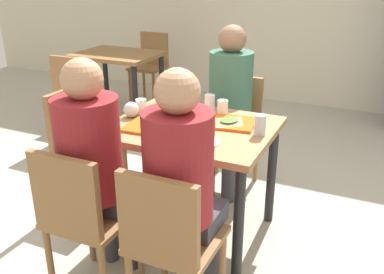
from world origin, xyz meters
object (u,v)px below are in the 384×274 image
(chair_near_right, at_px, (169,239))
(plastic_cup_d, at_px, (223,108))
(background_chair_near, at_px, (77,91))
(background_chair_far, at_px, (151,62))
(paper_plate_center, at_px, (186,111))
(main_table, at_px, (192,143))
(plastic_cup_a, at_px, (210,102))
(chair_far_side, at_px, (234,123))
(background_table, at_px, (118,65))
(soda_can, at_px, (260,125))
(pizza_slice_b, at_px, (229,121))
(pizza_slice_c, at_px, (186,108))
(person_far_side, at_px, (229,97))
(person_in_red, at_px, (95,159))
(person_in_brown_jacket, at_px, (182,177))
(tray_red_near, at_px, (156,128))
(chair_left_end, at_px, (80,140))
(plastic_cup_c, at_px, (141,107))
(tray_red_far, at_px, (225,122))
(pizza_slice_a, at_px, (161,124))
(chair_near_left, at_px, (82,214))
(plastic_cup_b, at_px, (170,138))
(foil_bundle, at_px, (131,110))
(paper_plate_near_edge, at_px, (200,141))

(chair_near_right, bearing_deg, plastic_cup_d, 98.04)
(background_chair_near, height_order, background_chair_far, same)
(paper_plate_center, distance_m, plastic_cup_d, 0.25)
(main_table, height_order, plastic_cup_a, plastic_cup_a)
(chair_far_side, distance_m, background_table, 1.95)
(background_chair_far, bearing_deg, soda_can, -49.02)
(pizza_slice_b, relative_size, background_chair_far, 0.26)
(pizza_slice_c, xyz_separation_m, background_chair_far, (-1.55, 2.22, -0.26))
(main_table, xyz_separation_m, pizza_slice_b, (0.20, 0.11, 0.14))
(plastic_cup_a, distance_m, soda_can, 0.55)
(pizza_slice_b, bearing_deg, person_far_side, 110.50)
(person_in_red, xyz_separation_m, person_far_side, (0.25, 1.29, 0.00))
(person_in_brown_jacket, height_order, background_table, person_in_brown_jacket)
(tray_red_near, height_order, background_chair_far, background_chair_far)
(main_table, bearing_deg, plastic_cup_a, 94.13)
(person_in_brown_jacket, distance_m, person_far_side, 1.31)
(person_in_brown_jacket, distance_m, pizza_slice_c, 0.98)
(chair_left_end, xyz_separation_m, person_far_side, (0.87, 0.64, 0.25))
(plastic_cup_d, bearing_deg, chair_far_side, 100.63)
(background_chair_near, bearing_deg, plastic_cup_c, -35.50)
(tray_red_far, distance_m, pizza_slice_a, 0.40)
(person_far_side, height_order, tray_red_near, person_far_side)
(chair_near_left, bearing_deg, background_chair_far, 114.19)
(person_far_side, height_order, background_chair_far, person_far_side)
(chair_near_left, relative_size, plastic_cup_b, 8.65)
(chair_near_left, height_order, foil_bundle, chair_near_left)
(tray_red_near, bearing_deg, tray_red_far, 37.12)
(person_far_side, relative_size, pizza_slice_a, 5.76)
(chair_far_side, height_order, plastic_cup_d, chair_far_side)
(main_table, distance_m, soda_can, 0.45)
(pizza_slice_a, distance_m, background_chair_far, 3.02)
(person_far_side, bearing_deg, soda_can, -56.18)
(plastic_cup_d, bearing_deg, pizza_slice_b, -56.15)
(chair_far_side, distance_m, background_chair_near, 1.72)
(paper_plate_center, bearing_deg, tray_red_near, -93.90)
(chair_left_end, xyz_separation_m, paper_plate_center, (0.73, 0.22, 0.25))
(person_in_red, bearing_deg, person_far_side, 79.19)
(background_chair_near, bearing_deg, pizza_slice_a, -35.57)
(pizza_slice_a, distance_m, plastic_cup_d, 0.45)
(person_in_brown_jacket, relative_size, plastic_cup_c, 12.75)
(chair_near_left, height_order, plastic_cup_d, chair_near_left)
(chair_near_right, distance_m, tray_red_far, 0.94)
(plastic_cup_d, height_order, background_chair_near, background_chair_near)
(person_in_red, xyz_separation_m, background_chair_near, (-1.46, 1.64, -0.25))
(background_table, bearing_deg, background_chair_near, -90.00)
(plastic_cup_b, relative_size, soda_can, 0.82)
(person_far_side, distance_m, paper_plate_near_edge, 0.88)
(plastic_cup_a, relative_size, plastic_cup_b, 1.00)
(chair_near_left, relative_size, paper_plate_center, 3.93)
(paper_plate_center, bearing_deg, chair_near_right, -68.62)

